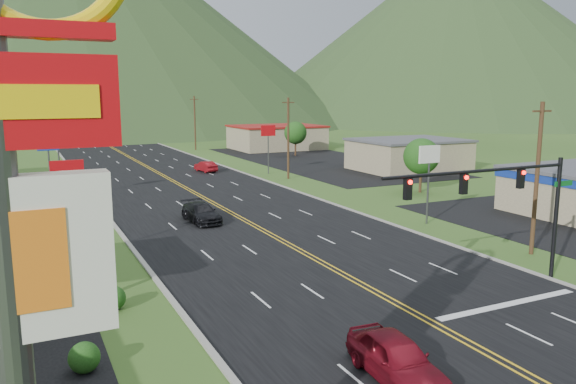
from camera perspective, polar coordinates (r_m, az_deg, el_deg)
name	(u,v)px	position (r m, az deg, el deg)	size (l,w,h in m)	color
traffic_signal	(506,192)	(31.90, 21.27, -0.04)	(13.10, 0.43, 7.00)	black
streetlight_west	(60,136)	(77.66, -22.16, 5.33)	(3.28, 0.25, 9.00)	#59595E
building_east_mid	(408,154)	(79.52, 12.14, 3.75)	(14.40, 11.40, 4.30)	tan
building_east_far	(277,137)	(107.40, -1.16, 5.59)	(16.40, 12.40, 4.50)	tan
pole_sign_west_a	(68,182)	(37.81, -21.47, 0.99)	(2.00, 0.18, 6.40)	#59595E
pole_sign_west_b	(48,150)	(59.63, -23.18, 3.94)	(2.00, 0.18, 6.40)	#59595E
pole_sign_east_a	(429,162)	(46.46, 14.15, 2.94)	(2.00, 0.18, 6.40)	#59595E
pole_sign_east_b	(268,136)	(73.77, -2.03, 5.75)	(2.00, 0.18, 6.40)	#59595E
tree_east_a	(421,156)	(61.48, 13.40, 3.54)	(3.84, 3.84, 5.82)	#382314
tree_east_b	(295,133)	(95.63, 0.76, 6.03)	(3.84, 3.84, 5.82)	#382314
utility_pole_a	(537,178)	(39.76, 23.96, 1.34)	(1.60, 0.28, 10.00)	#382314
utility_pole_b	(288,138)	(69.45, 0.03, 5.55)	(1.60, 0.28, 10.00)	#382314
utility_pole_c	(195,123)	(106.81, -9.44, 6.98)	(1.60, 0.28, 10.00)	#382314
utility_pole_d	(149,115)	(145.58, -13.96, 7.59)	(1.60, 0.28, 10.00)	#382314
mountain_n	(56,4)	(230.16, -22.47, 17.27)	(220.00, 220.00, 85.00)	#253F1C
mountain_ne	(455,32)	(247.67, 16.58, 15.28)	(180.00, 180.00, 70.00)	#253F1C
car_red_near	(396,359)	(21.96, 10.95, -16.34)	(1.99, 4.95, 1.69)	maroon
car_dark_mid	(201,213)	(46.84, -8.82, -2.13)	(2.15, 5.28, 1.53)	black
car_red_far	(206,167)	(76.73, -8.36, 2.56)	(1.51, 4.33, 1.43)	maroon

